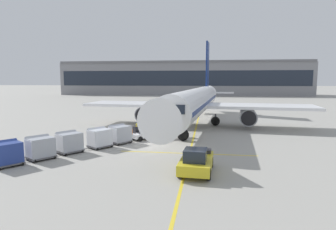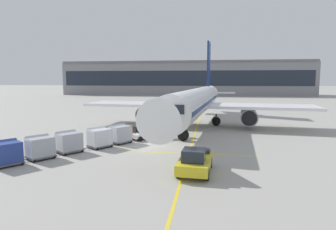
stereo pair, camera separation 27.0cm
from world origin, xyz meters
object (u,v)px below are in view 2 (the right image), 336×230
Objects in this scene: parked_airplane at (197,102)px; ground_crew_by_loader at (130,133)px; baggage_cart_lead at (120,134)px; baggage_cart_second at (99,137)px; pushback_tug at (195,161)px; safety_cone_engine_keepout at (140,122)px; baggage_cart_fourth at (40,147)px; baggage_cart_fifth at (6,153)px; belt_loader at (147,131)px; baggage_cart_third at (69,142)px; ground_crew_by_carts at (137,130)px.

parked_airplane is 23.39× the size of ground_crew_by_loader.
parked_airplane reaches higher than baggage_cart_lead.
pushback_tug is (9.38, -6.14, -0.17)m from baggage_cart_second.
baggage_cart_second is 0.59× the size of pushback_tug.
baggage_cart_fourth is at bearing -100.87° from safety_cone_engine_keepout.
baggage_cart_second and baggage_cart_fourth have the same top height.
safety_cone_engine_keepout is (5.04, 20.92, -0.68)m from baggage_cart_fifth.
baggage_cart_fourth and baggage_cart_fifth have the same top height.
parked_airplane is at bearing 57.81° from baggage_cart_fifth.
baggage_cart_second is 11.21m from pushback_tug.
belt_loader is 1.79× the size of baggage_cart_fourth.
baggage_cart_lead is 1.00× the size of baggage_cart_fifth.
belt_loader reaches higher than safety_cone_engine_keepout.
baggage_cart_third is 1.00× the size of baggage_cart_fifth.
belt_loader is 1.79× the size of baggage_cart_fifth.
baggage_cart_lead is at bearing 134.28° from pushback_tug.
pushback_tug is (5.77, -10.92, 0.01)m from belt_loader.
belt_loader is 1.79× the size of baggage_cart_second.
ground_crew_by_loader reaches higher than safety_cone_engine_keepout.
baggage_cart_fourth is (-6.88, -9.24, 0.18)m from belt_loader.
baggage_cart_third is at bearing 57.23° from baggage_cart_fifth.
parked_airplane is at bearing 63.13° from belt_loader.
safety_cone_engine_keepout is (-1.00, 12.29, -0.68)m from baggage_cart_lead.
baggage_cart_second is 4.06× the size of safety_cone_engine_keepout.
ground_crew_by_carts is at bearing 123.21° from pushback_tug.
baggage_cart_fifth is at bearing -122.19° from parked_airplane.
baggage_cart_fourth is at bearing -121.94° from parked_airplane.
baggage_cart_third reaches higher than safety_cone_engine_keepout.
baggage_cart_third is 1.00× the size of baggage_cart_fourth.
baggage_cart_second is 4.98m from ground_crew_by_carts.
ground_crew_by_loader is at bearing 29.92° from baggage_cart_lead.
ground_crew_by_carts is (1.22, 2.18, -0.00)m from baggage_cart_lead.
baggage_cart_lead and baggage_cart_third have the same top height.
baggage_cart_second is 1.00× the size of baggage_cart_third.
baggage_cart_second is 8.04m from baggage_cart_fifth.
baggage_cart_third is 5.12m from baggage_cart_fifth.
baggage_cart_second is at bearing 49.18° from baggage_cart_third.
baggage_cart_lead is 11.52m from pushback_tug.
belt_loader is (-4.88, -9.62, -2.54)m from parked_airplane.
ground_crew_by_carts is (-1.05, -0.50, 0.18)m from belt_loader.
ground_crew_by_carts is (-6.82, 10.42, 0.17)m from pushback_tug.
ground_crew_by_loader is 2.63× the size of safety_cone_engine_keepout.
ground_crew_by_loader is (-1.37, -2.16, 0.18)m from belt_loader.
ground_crew_by_carts is at bearing -154.36° from belt_loader.
baggage_cart_fifth reaches higher than ground_crew_by_carts.
baggage_cart_third is at bearing -124.57° from ground_crew_by_carts.
parked_airplane is at bearing 59.66° from ground_crew_by_carts.
parked_airplane is 15.15× the size of baggage_cart_second.
ground_crew_by_carts is at bearing -120.34° from parked_airplane.
pushback_tug is at bearing -45.72° from baggage_cart_lead.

